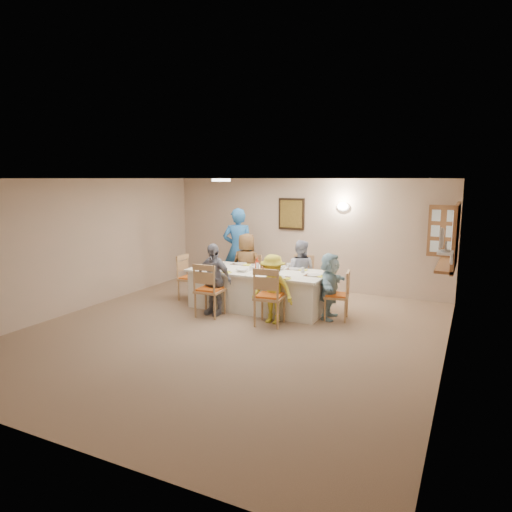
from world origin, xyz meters
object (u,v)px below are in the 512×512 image
at_px(dining_table, 258,290).
at_px(chair_left_end, 191,278).
at_px(chair_back_left, 249,276).
at_px(chair_right_end, 337,295).
at_px(diner_right_end, 330,286).
at_px(chair_front_left, 210,289).
at_px(chair_front_right, 270,296).
at_px(desk_fan, 444,243).
at_px(diner_back_right, 300,272).
at_px(diner_front_right, 273,289).
at_px(caregiver, 238,250).
at_px(chair_back_right, 302,279).
at_px(condiment_ketchup, 257,264).
at_px(serving_hatch, 456,236).
at_px(diner_front_left, 213,279).
at_px(diner_back_left, 247,266).

xyz_separation_m(dining_table, chair_left_end, (-1.55, 0.00, 0.09)).
relative_size(chair_back_left, chair_left_end, 0.95).
height_order(chair_right_end, diner_right_end, diner_right_end).
relative_size(chair_front_left, chair_front_right, 0.97).
xyz_separation_m(desk_fan, chair_front_left, (-3.89, -0.38, -1.05)).
relative_size(diner_back_right, diner_right_end, 1.08).
bearing_deg(chair_front_right, dining_table, -59.75).
bearing_deg(desk_fan, chair_back_left, 162.51).
height_order(diner_front_right, diner_right_end, diner_front_right).
bearing_deg(chair_left_end, desk_fan, -95.78).
xyz_separation_m(chair_right_end, caregiver, (-2.60, 1.15, 0.48)).
distance_m(dining_table, chair_back_left, 1.00).
xyz_separation_m(chair_back_left, chair_front_right, (1.20, -1.60, 0.07)).
distance_m(desk_fan, chair_back_right, 3.14).
relative_size(desk_fan, chair_left_end, 0.32).
bearing_deg(condiment_ketchup, chair_front_right, -52.52).
xyz_separation_m(chair_left_end, diner_back_right, (2.15, 0.68, 0.18)).
bearing_deg(chair_back_right, condiment_ketchup, -140.57).
xyz_separation_m(serving_hatch, dining_table, (-3.40, -0.93, -1.12)).
bearing_deg(chair_back_left, chair_right_end, -14.23).
height_order(dining_table, diner_front_left, diner_front_left).
bearing_deg(dining_table, diner_back_left, 131.42).
bearing_deg(diner_right_end, dining_table, 86.39).
xyz_separation_m(dining_table, chair_back_left, (-0.60, 0.80, 0.07)).
xyz_separation_m(dining_table, chair_back_right, (0.60, 0.80, 0.10)).
bearing_deg(diner_back_right, diner_right_end, 136.44).
distance_m(serving_hatch, diner_back_left, 4.09).
distance_m(diner_back_right, diner_right_end, 1.07).
xyz_separation_m(diner_back_left, diner_front_right, (1.20, -1.36, -0.08)).
height_order(desk_fan, chair_right_end, desk_fan).
bearing_deg(chair_right_end, diner_front_left, -81.62).
bearing_deg(dining_table, condiment_ketchup, 136.54).
xyz_separation_m(chair_back_right, condiment_ketchup, (-0.65, -0.75, 0.40)).
bearing_deg(diner_front_left, dining_table, 53.60).
bearing_deg(chair_right_end, chair_left_end, -99.17).
distance_m(dining_table, chair_back_right, 1.01).
xyz_separation_m(chair_left_end, chair_right_end, (3.10, 0.00, -0.02)).
distance_m(dining_table, chair_left_end, 1.55).
height_order(desk_fan, diner_back_left, desk_fan).
xyz_separation_m(chair_front_left, diner_right_end, (2.02, 0.80, 0.10)).
bearing_deg(diner_front_left, diner_back_right, 53.60).
distance_m(chair_back_right, diner_back_right, 0.21).
relative_size(serving_hatch, diner_back_right, 1.16).
bearing_deg(diner_front_right, diner_right_end, 44.27).
relative_size(chair_right_end, diner_right_end, 0.75).
bearing_deg(chair_front_right, diner_front_right, -96.62).
relative_size(chair_front_left, diner_back_right, 0.77).
distance_m(serving_hatch, dining_table, 3.69).
distance_m(desk_fan, diner_front_left, 3.99).
bearing_deg(chair_left_end, diner_back_left, -55.17).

